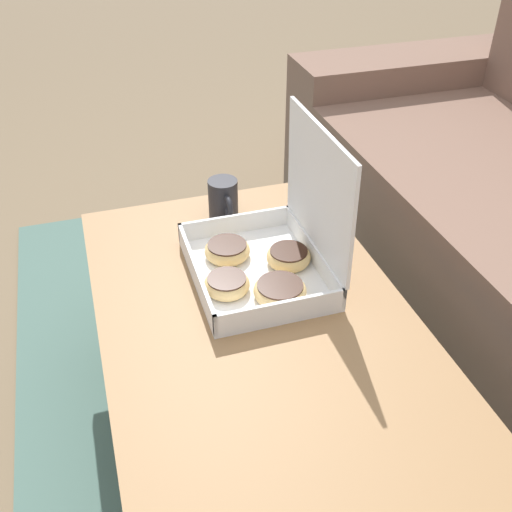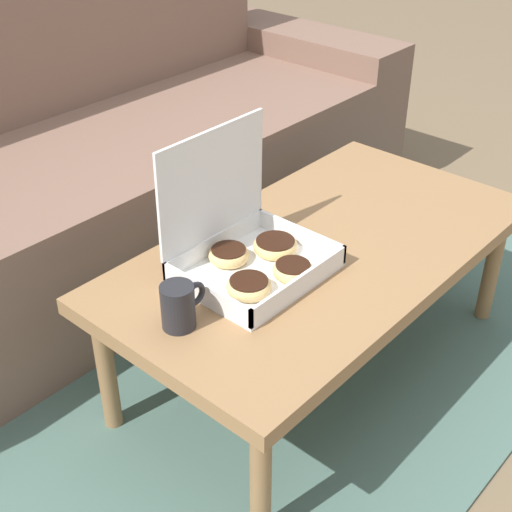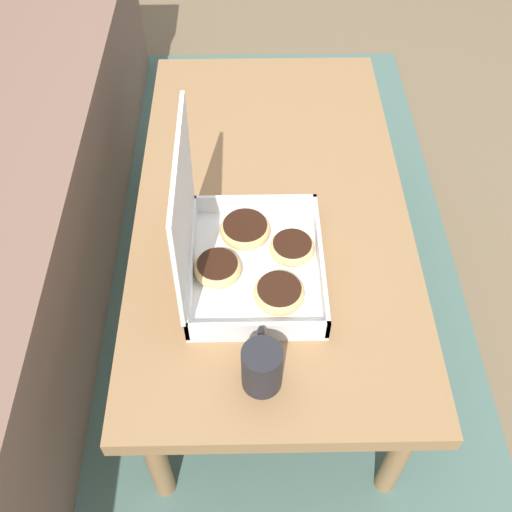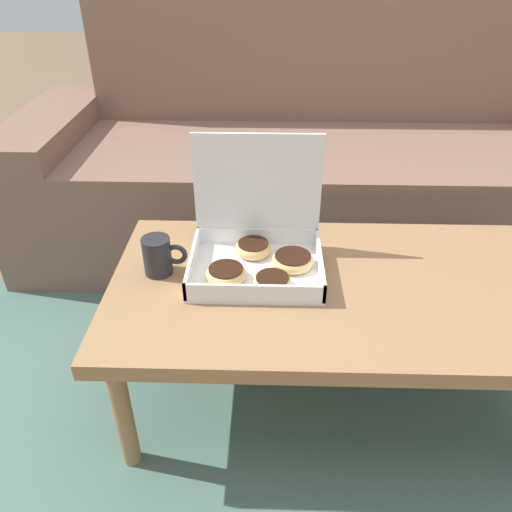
% 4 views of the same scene
% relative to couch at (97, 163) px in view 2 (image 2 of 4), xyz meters
% --- Properties ---
extents(ground_plane, '(12.00, 12.00, 0.00)m').
position_rel_couch_xyz_m(ground_plane, '(0.00, -0.81, -0.33)').
color(ground_plane, '#756047').
extents(area_rug, '(2.38, 1.85, 0.01)m').
position_rel_couch_xyz_m(area_rug, '(0.00, -0.51, -0.32)').
color(area_rug, '#4C6B60').
rests_on(area_rug, ground_plane).
extents(couch, '(2.26, 0.81, 1.00)m').
position_rel_couch_xyz_m(couch, '(0.00, 0.00, 0.00)').
color(couch, '#7A5B4C').
rests_on(couch, ground_plane).
extents(coffee_table, '(1.13, 0.60, 0.39)m').
position_rel_couch_xyz_m(coffee_table, '(0.00, -0.90, 0.03)').
color(coffee_table, '#997047').
rests_on(coffee_table, ground_plane).
extents(pastry_box, '(0.33, 0.27, 0.32)m').
position_rel_couch_xyz_m(pastry_box, '(-0.20, -0.84, 0.12)').
color(pastry_box, white).
rests_on(pastry_box, coffee_table).
extents(coffee_mug, '(0.11, 0.07, 0.10)m').
position_rel_couch_xyz_m(coffee_mug, '(-0.45, -0.87, 0.12)').
color(coffee_mug, '#232328').
rests_on(coffee_mug, coffee_table).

